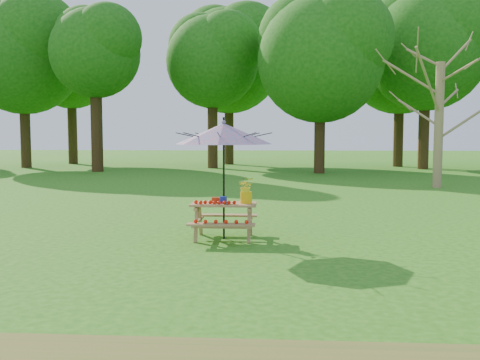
# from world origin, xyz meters

# --- Properties ---
(ground) EXTENTS (120.00, 120.00, 0.00)m
(ground) POSITION_xyz_m (0.00, 0.00, 0.00)
(ground) COLOR #266313
(ground) RESTS_ON ground
(treeline) EXTENTS (60.00, 12.00, 16.00)m
(treeline) POSITION_xyz_m (0.00, 22.00, 8.00)
(treeline) COLOR #14580F
(treeline) RESTS_ON ground
(bare_tree) EXTENTS (7.31, 7.31, 10.54)m
(bare_tree) POSITION_xyz_m (8.93, 12.79, 6.40)
(bare_tree) COLOR #947C51
(bare_tree) RESTS_ON ground
(picnic_table) EXTENTS (1.20, 1.32, 0.67)m
(picnic_table) POSITION_xyz_m (2.07, 2.67, 0.33)
(picnic_table) COLOR olive
(picnic_table) RESTS_ON ground
(patio_umbrella) EXTENTS (1.82, 1.82, 2.25)m
(patio_umbrella) POSITION_xyz_m (2.07, 2.67, 1.95)
(patio_umbrella) COLOR black
(patio_umbrella) RESTS_ON ground
(produce_bins) EXTENTS (0.29, 0.35, 0.13)m
(produce_bins) POSITION_xyz_m (1.99, 2.70, 0.72)
(produce_bins) COLOR #B72F0E
(produce_bins) RESTS_ON picnic_table
(tomatoes_row) EXTENTS (0.77, 0.13, 0.07)m
(tomatoes_row) POSITION_xyz_m (1.92, 2.49, 0.71)
(tomatoes_row) COLOR red
(tomatoes_row) RESTS_ON picnic_table
(flower_bucket) EXTENTS (0.32, 0.29, 0.48)m
(flower_bucket) POSITION_xyz_m (2.48, 2.66, 0.92)
(flower_bucket) COLOR yellow
(flower_bucket) RESTS_ON picnic_table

